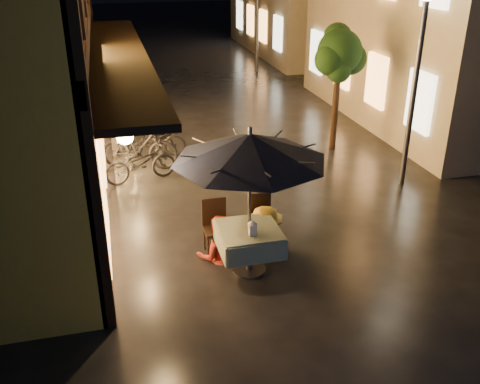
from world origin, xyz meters
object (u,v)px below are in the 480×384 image
object	(u,v)px
person_orange	(217,218)
bicycle_0	(140,163)
person_yellow	(266,209)
table_lantern	(252,227)
patio_umbrella	(250,147)
streetlamp_near	(419,51)
cafe_table	(249,239)

from	to	relation	value
person_orange	bicycle_0	bearing A→B (deg)	-70.51
person_orange	person_yellow	bearing A→B (deg)	-175.35
table_lantern	person_yellow	distance (m)	0.85
patio_umbrella	person_yellow	xyz separation A→B (m)	(0.43, 0.53, -1.33)
streetlamp_near	person_orange	world-z (taller)	streetlamp_near
patio_umbrella	bicycle_0	distance (m)	4.70
streetlamp_near	cafe_table	xyz separation A→B (m)	(-4.21, -2.56, -2.33)
cafe_table	bicycle_0	size ratio (longest dim) A/B	0.60
cafe_table	table_lantern	size ratio (longest dim) A/B	3.96
person_yellow	bicycle_0	xyz separation A→B (m)	(-1.85, 3.61, -0.39)
person_yellow	streetlamp_near	bearing A→B (deg)	-156.14
streetlamp_near	bicycle_0	bearing A→B (deg)	164.26
table_lantern	bicycle_0	world-z (taller)	table_lantern
streetlamp_near	person_yellow	size ratio (longest dim) A/B	2.58
person_yellow	person_orange	bearing A→B (deg)	-3.52
streetlamp_near	cafe_table	world-z (taller)	streetlamp_near
cafe_table	bicycle_0	world-z (taller)	bicycle_0
streetlamp_near	table_lantern	bearing A→B (deg)	-146.91
person_orange	cafe_table	bearing A→B (deg)	131.69
person_orange	person_yellow	xyz separation A→B (m)	(0.83, 0.01, 0.06)
patio_umbrella	person_yellow	world-z (taller)	patio_umbrella
table_lantern	patio_umbrella	bearing A→B (deg)	90.00
streetlamp_near	bicycle_0	distance (m)	6.36
streetlamp_near	bicycle_0	world-z (taller)	streetlamp_near
patio_umbrella	table_lantern	xyz separation A→B (m)	(0.00, -0.19, -1.23)
table_lantern	bicycle_0	bearing A→B (deg)	108.10
cafe_table	table_lantern	bearing A→B (deg)	-90.00
table_lantern	bicycle_0	distance (m)	4.59
cafe_table	table_lantern	xyz separation A→B (m)	(0.00, -0.19, 0.33)
streetlamp_near	patio_umbrella	world-z (taller)	streetlamp_near
cafe_table	person_orange	world-z (taller)	person_orange
bicycle_0	person_orange	bearing A→B (deg)	-178.54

